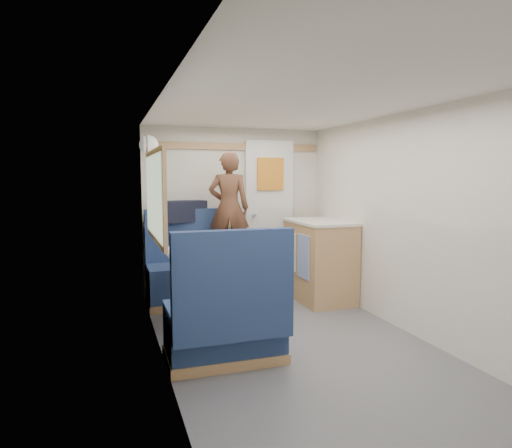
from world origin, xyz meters
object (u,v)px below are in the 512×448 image
object	(u,v)px
galley_counter	(319,260)
tumbler_mid	(186,244)
person	(229,208)
salt_grinder	(210,248)
cheese_block	(213,251)
dinette_table	(203,268)
wine_glass	(203,240)
duffel_bag	(183,211)
tumbler_right	(210,243)
tray	(214,254)
pepper_grinder	(198,246)
bench_near	(226,325)
beer_glass	(227,246)
bread_loaf	(210,241)
tumbler_left	(197,252)
dome_light	(149,145)
orange_fruit	(225,247)
bench_far	(188,277)

from	to	relation	value
galley_counter	tumbler_mid	size ratio (longest dim) A/B	9.18
galley_counter	person	xyz separation A→B (m)	(-1.00, 0.26, 0.61)
salt_grinder	cheese_block	bearing A→B (deg)	-94.05
dinette_table	wine_glass	distance (m)	0.29
galley_counter	duffel_bag	world-z (taller)	duffel_bag
tumbler_right	cheese_block	bearing A→B (deg)	-99.86
galley_counter	salt_grinder	distance (m)	1.55
tray	pepper_grinder	bearing A→B (deg)	113.14
bench_near	galley_counter	size ratio (longest dim) A/B	1.14
beer_glass	salt_grinder	bearing A→B (deg)	-175.22
galley_counter	beer_glass	xyz separation A→B (m)	(-1.24, -0.57, 0.31)
duffel_bag	cheese_block	distance (m)	1.34
salt_grinder	bread_loaf	size ratio (longest dim) A/B	0.36
person	tumbler_left	bearing A→B (deg)	79.68
duffel_bag	cheese_block	world-z (taller)	duffel_bag
galley_counter	pepper_grinder	bearing A→B (deg)	-161.84
dome_light	tumbler_mid	distance (m)	1.20
orange_fruit	tumbler_left	xyz separation A→B (m)	(-0.29, -0.20, 0.00)
dinette_table	orange_fruit	xyz separation A→B (m)	(0.18, -0.13, 0.21)
tumbler_left	pepper_grinder	distance (m)	0.39
galley_counter	tumbler_left	bearing A→B (deg)	-150.99
wine_glass	pepper_grinder	xyz separation A→B (m)	(-0.02, 0.13, -0.07)
tumbler_mid	tumbler_right	xyz separation A→B (m)	(0.24, 0.01, 0.00)
beer_glass	bench_near	bearing A→B (deg)	-105.00
bread_loaf	salt_grinder	bearing A→B (deg)	-102.15
duffel_bag	pepper_grinder	distance (m)	1.09
tumbler_mid	salt_grinder	world-z (taller)	tumbler_mid
orange_fruit	wine_glass	world-z (taller)	wine_glass
cheese_block	tumbler_mid	distance (m)	0.44
dinette_table	tumbler_left	world-z (taller)	tumbler_left
bench_near	bread_loaf	xyz separation A→B (m)	(0.15, 1.24, 0.47)
dinette_table	dome_light	distance (m)	1.51
tray	orange_fruit	distance (m)	0.13
dinette_table	beer_glass	size ratio (longest dim) A/B	8.64
tray	person	bearing A→B (deg)	67.87
bench_far	person	xyz separation A→B (m)	(0.47, -0.05, 0.77)
dinette_table	orange_fruit	size ratio (longest dim) A/B	12.45
pepper_grinder	salt_grinder	distance (m)	0.13
tray	tumbler_right	xyz separation A→B (m)	(0.05, 0.38, 0.04)
bread_loaf	dome_light	bearing A→B (deg)	138.66
dome_light	person	size ratio (longest dim) A/B	0.16
tumbler_mid	pepper_grinder	distance (m)	0.17
tumbler_mid	tumbler_right	size ratio (longest dim) A/B	0.95
tumbler_right	orange_fruit	bearing A→B (deg)	-79.74
dinette_table	person	world-z (taller)	person
bench_far	dome_light	distance (m)	1.50
person	salt_grinder	size ratio (longest dim) A/B	14.43
person	bread_loaf	distance (m)	0.62
wine_glass	beer_glass	size ratio (longest dim) A/B	1.58
duffel_bag	orange_fruit	distance (m)	1.28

